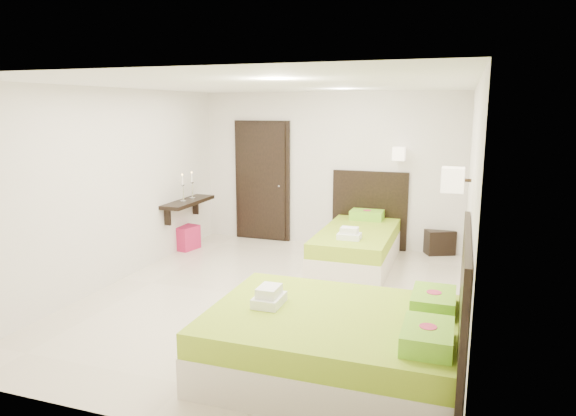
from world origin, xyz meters
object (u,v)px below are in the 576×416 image
(bed_double, at_px, (342,340))
(ottoman, at_px, (184,237))
(bed_single, at_px, (358,244))
(nightstand, at_px, (438,241))

(bed_double, xyz_separation_m, ottoman, (-3.45, 3.22, -0.13))
(bed_double, bearing_deg, bed_single, 98.81)
(nightstand, bearing_deg, bed_single, -163.35)
(ottoman, bearing_deg, bed_single, 2.25)
(nightstand, distance_m, ottoman, 4.21)
(bed_single, height_order, ottoman, bed_single)
(bed_double, height_order, nightstand, bed_double)
(bed_single, bearing_deg, ottoman, -177.75)
(bed_single, bearing_deg, nightstand, 41.37)
(bed_single, relative_size, ottoman, 5.31)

